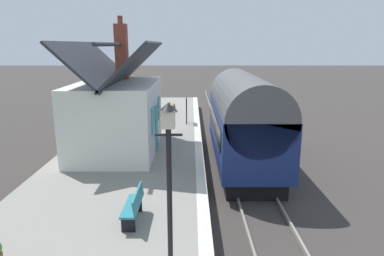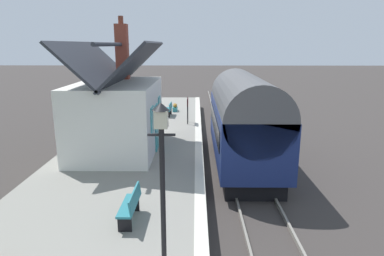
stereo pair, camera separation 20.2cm
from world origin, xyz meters
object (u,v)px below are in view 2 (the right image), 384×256
(planter_corner_building, at_px, (131,109))
(station_sign_board, at_px, (188,104))
(bench_by_lamp, at_px, (131,205))
(bench_mid_platform, at_px, (169,109))
(planter_by_door, at_px, (175,107))
(train, at_px, (244,121))
(lamp_post_platform, at_px, (162,164))
(planter_under_sign, at_px, (139,103))
(planter_bench_left, at_px, (124,113))
(station_building, at_px, (118,113))

(planter_corner_building, xyz_separation_m, station_sign_board, (-2.88, -4.07, 0.86))
(bench_by_lamp, relative_size, bench_mid_platform, 0.99)
(bench_mid_platform, xyz_separation_m, planter_by_door, (1.72, -0.30, -0.21))
(train, bearing_deg, station_sign_board, 27.75)
(bench_mid_platform, bearing_deg, planter_corner_building, 74.92)
(bench_mid_platform, bearing_deg, lamp_post_platform, -175.85)
(bench_mid_platform, xyz_separation_m, planter_corner_building, (0.74, 2.75, -0.15))
(planter_under_sign, bearing_deg, bench_mid_platform, -136.76)
(planter_corner_building, relative_size, planter_by_door, 0.79)
(planter_corner_building, distance_m, station_sign_board, 5.06)
(train, height_order, planter_by_door, train)
(planter_under_sign, distance_m, planter_bench_left, 3.50)
(station_building, distance_m, planter_under_sign, 10.35)
(planter_under_sign, bearing_deg, bench_by_lamp, -171.27)
(lamp_post_platform, bearing_deg, bench_mid_platform, 4.15)
(station_building, distance_m, lamp_post_platform, 9.65)
(lamp_post_platform, bearing_deg, planter_under_sign, 10.88)
(station_building, xyz_separation_m, lamp_post_platform, (-9.15, -2.93, 0.90))
(bench_mid_platform, distance_m, planter_by_door, 1.76)
(station_building, xyz_separation_m, bench_by_lamp, (-6.51, -1.77, -1.23))
(bench_by_lamp, xyz_separation_m, planter_by_door, (15.81, -0.25, -0.21))
(bench_mid_platform, bearing_deg, planter_by_door, -10.04)
(station_building, height_order, station_sign_board, station_building)
(train, xyz_separation_m, planter_under_sign, (10.00, 6.56, -0.87))
(train, distance_m, planter_by_door, 9.84)
(station_sign_board, bearing_deg, train, -152.25)
(station_building, distance_m, bench_mid_platform, 7.86)
(bench_by_lamp, relative_size, planter_bench_left, 2.00)
(planter_corner_building, xyz_separation_m, planter_by_door, (0.98, -3.05, -0.06))
(planter_under_sign, bearing_deg, planter_by_door, -108.67)
(planter_under_sign, height_order, planter_by_door, planter_under_sign)
(train, xyz_separation_m, station_building, (-0.25, 5.76, 0.39))
(planter_under_sign, xyz_separation_m, planter_bench_left, (-3.48, 0.37, -0.12))
(station_building, relative_size, bench_by_lamp, 4.32)
(train, height_order, station_sign_board, train)
(planter_bench_left, bearing_deg, station_building, -170.20)
(train, relative_size, bench_by_lamp, 5.90)
(bench_mid_platform, relative_size, planter_by_door, 1.69)
(train, relative_size, planter_bench_left, 11.79)
(planter_bench_left, relative_size, planter_by_door, 0.84)
(bench_mid_platform, xyz_separation_m, station_sign_board, (-2.14, -1.32, 0.71))
(planter_under_sign, bearing_deg, lamp_post_platform, -169.12)
(train, distance_m, planter_corner_building, 10.59)
(bench_by_lamp, bearing_deg, planter_corner_building, 10.72)
(planter_under_sign, xyz_separation_m, planter_by_door, (-0.95, -2.82, -0.19))
(station_building, relative_size, lamp_post_platform, 1.62)
(train, xyz_separation_m, planter_corner_building, (8.06, 6.79, -0.99))
(bench_by_lamp, distance_m, station_sign_board, 12.03)
(planter_by_door, bearing_deg, lamp_post_platform, -177.18)
(bench_mid_platform, height_order, planter_bench_left, bench_mid_platform)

